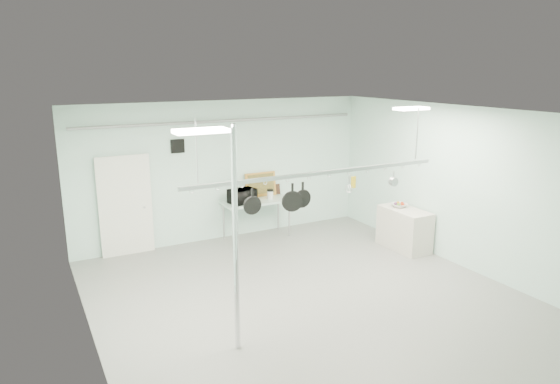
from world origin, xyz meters
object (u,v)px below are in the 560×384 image
prep_table (257,203)px  side_cabinet (404,229)px  coffee_canister (270,195)px  skillet_right (303,195)px  fruit_bowl (399,205)px  skillet_mid (292,197)px  microwave (242,196)px  pot_rack (319,171)px  chrome_pole (236,242)px  skillet_left (252,201)px

prep_table → side_cabinet: prep_table is taller
coffee_canister → skillet_right: skillet_right is taller
coffee_canister → fruit_bowl: 2.95m
prep_table → skillet_right: skillet_right is taller
coffee_canister → skillet_right: 3.52m
prep_table → coffee_canister: bearing=-8.3°
skillet_mid → microwave: bearing=99.1°
pot_rack → chrome_pole: bearing=-154.7°
chrome_pole → skillet_mid: 1.67m
prep_table → chrome_pole: bearing=-118.7°
pot_rack → microwave: size_ratio=8.19×
chrome_pole → fruit_bowl: chrome_pole is taller
fruit_bowl → skillet_right: size_ratio=0.79×
chrome_pole → side_cabinet: (4.85, 2.00, -1.15)m
skillet_mid → skillet_left: bearing=-161.7°
skillet_left → skillet_right: same height
pot_rack → prep_table: bearing=83.1°
microwave → skillet_right: skillet_right is taller
skillet_right → prep_table: bearing=78.2°
skillet_left → prep_table: bearing=67.6°
coffee_canister → skillet_left: skillet_left is taller
microwave → skillet_right: 3.35m
chrome_pole → microwave: bearing=65.2°
chrome_pole → prep_table: chrome_pole is taller
pot_rack → microwave: 3.44m
chrome_pole → skillet_right: size_ratio=7.34×
side_cabinet → prep_table: bearing=139.2°
chrome_pole → fruit_bowl: bearing=24.5°
prep_table → skillet_left: bearing=-116.2°
pot_rack → skillet_mid: pot_rack is taller
side_cabinet → coffee_canister: bearing=135.9°
coffee_canister → fruit_bowl: size_ratio=0.57×
pot_rack → skillet_mid: 0.64m
side_cabinet → fruit_bowl: size_ratio=3.49×
prep_table → coffee_canister: 0.38m
pot_rack → coffee_canister: bearing=77.3°
prep_table → fruit_bowl: bearing=-37.9°
pot_rack → fruit_bowl: size_ratio=13.98×
prep_table → pot_rack: (-0.40, -3.30, 1.40)m
chrome_pole → skillet_left: bearing=53.2°
skillet_left → microwave: bearing=72.9°
prep_table → skillet_mid: (-0.91, -3.30, 1.02)m
side_cabinet → coffee_canister: 3.14m
microwave → coffee_canister: 0.72m
pot_rack → skillet_right: 0.48m
side_cabinet → skillet_right: skillet_right is taller
skillet_mid → prep_table: bearing=92.9°
skillet_right → pot_rack: bearing=0.4°
chrome_pole → skillet_mid: (1.39, 0.90, 0.25)m
prep_table → fruit_bowl: fruit_bowl is taller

